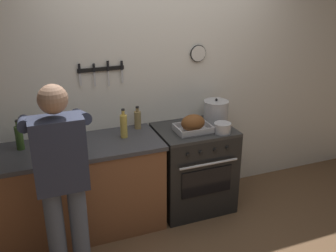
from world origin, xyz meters
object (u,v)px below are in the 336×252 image
(bottle_cooking_oil, at_px, (124,125))
(person_cook, at_px, (61,176))
(stove, at_px, (193,168))
(cutting_board, at_px, (56,150))
(saucepan, at_px, (222,128))
(bottle_olive_oil, at_px, (19,137))
(roasting_pan, at_px, (193,124))
(stock_pot, at_px, (216,112))
(bottle_dish_soap, at_px, (64,136))
(bottle_vinegar, at_px, (138,119))

(bottle_cooking_oil, bearing_deg, person_cook, -135.23)
(stove, bearing_deg, person_cook, -156.00)
(stove, height_order, cutting_board, cutting_board)
(saucepan, relative_size, bottle_olive_oil, 0.60)
(person_cook, xyz_separation_m, bottle_cooking_oil, (0.66, 0.65, 0.07))
(stove, xyz_separation_m, bottle_cooking_oil, (-0.72, 0.04, 0.57))
(roasting_pan, relative_size, cutting_board, 0.98)
(roasting_pan, height_order, cutting_board, roasting_pan)
(stock_pot, distance_m, bottle_dish_soap, 1.55)
(cutting_board, height_order, bottle_cooking_oil, bottle_cooking_oil)
(cutting_board, bearing_deg, roasting_pan, -1.62)
(bottle_dish_soap, distance_m, bottle_olive_oil, 0.38)
(bottle_vinegar, height_order, bottle_cooking_oil, bottle_cooking_oil)
(saucepan, height_order, bottle_vinegar, bottle_vinegar)
(person_cook, xyz_separation_m, saucepan, (1.58, 0.41, -0.00))
(stove, distance_m, bottle_dish_soap, 1.39)
(stove, xyz_separation_m, bottle_dish_soap, (-1.27, 0.04, 0.54))
(roasting_pan, bearing_deg, bottle_cooking_oil, 170.23)
(bottle_olive_oil, height_order, bottle_cooking_oil, bottle_cooking_oil)
(stock_pot, relative_size, bottle_vinegar, 1.12)
(person_cook, height_order, bottle_dish_soap, person_cook)
(person_cook, height_order, roasting_pan, person_cook)
(roasting_pan, xyz_separation_m, bottle_dish_soap, (-1.22, 0.12, 0.02))
(stock_pot, xyz_separation_m, bottle_dish_soap, (-1.55, -0.04, -0.02))
(bottle_vinegar, bearing_deg, bottle_cooking_oil, -138.17)
(bottle_cooking_oil, bearing_deg, stove, -3.05)
(bottle_dish_soap, bearing_deg, bottle_olive_oil, 169.48)
(stock_pot, xyz_separation_m, cutting_board, (-1.64, -0.12, -0.11))
(stock_pot, height_order, bottle_dish_soap, stock_pot)
(stove, xyz_separation_m, person_cook, (-1.38, -0.61, 0.50))
(cutting_board, height_order, bottle_vinegar, bottle_vinegar)
(saucepan, relative_size, bottle_vinegar, 0.72)
(stock_pot, relative_size, bottle_cooking_oil, 0.91)
(cutting_board, bearing_deg, bottle_dish_soap, 41.41)
(bottle_dish_soap, relative_size, bottle_cooking_oil, 0.80)
(stove, xyz_separation_m, cutting_board, (-1.36, -0.04, 0.46))
(person_cook, height_order, bottle_cooking_oil, person_cook)
(bottle_vinegar, distance_m, bottle_dish_soap, 0.76)
(stock_pot, relative_size, cutting_board, 0.72)
(roasting_pan, xyz_separation_m, bottle_olive_oil, (-1.59, 0.19, 0.04))
(roasting_pan, relative_size, bottle_vinegar, 1.52)
(stove, height_order, stock_pot, stock_pot)
(cutting_board, distance_m, bottle_vinegar, 0.87)
(stock_pot, bearing_deg, bottle_olive_oil, 179.13)
(cutting_board, xyz_separation_m, bottle_cooking_oil, (0.64, 0.08, 0.11))
(roasting_pan, bearing_deg, stock_pot, 25.11)
(bottle_vinegar, bearing_deg, person_cook, -135.86)
(bottle_olive_oil, xyz_separation_m, bottle_cooking_oil, (0.93, -0.07, 0.00))
(bottle_cooking_oil, bearing_deg, cutting_board, -173.12)
(stove, height_order, person_cook, person_cook)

